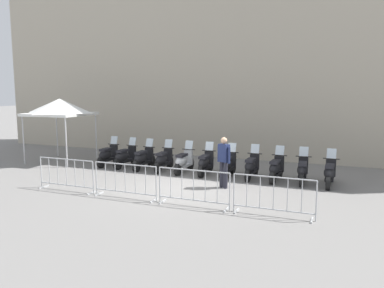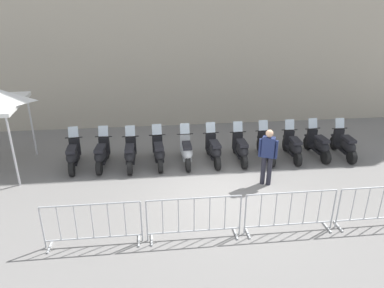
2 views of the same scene
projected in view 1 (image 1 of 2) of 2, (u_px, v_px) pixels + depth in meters
ground_plane at (183, 188)px, 12.92m from camera, size 120.00×120.00×0.00m
building_facade at (242, 24)px, 18.70m from camera, size 28.09×4.13×13.09m
motorcycle_0 at (108, 155)px, 16.66m from camera, size 0.56×1.72×1.24m
motorcycle_1 at (125, 157)px, 16.29m from camera, size 0.61×1.72×1.24m
motorcycle_2 at (143, 159)px, 15.86m from camera, size 0.56×1.73×1.24m
motorcycle_3 at (163, 160)px, 15.55m from camera, size 0.56×1.72×1.24m
motorcycle_4 at (183, 162)px, 15.18m from camera, size 0.56×1.73×1.24m
motorcycle_5 at (205, 163)px, 14.85m from camera, size 0.56×1.72×1.24m
motorcycle_6 at (227, 165)px, 14.48m from camera, size 0.56×1.73×1.24m
motorcycle_7 at (251, 167)px, 14.16m from camera, size 0.56×1.73×1.24m
motorcycle_8 at (276, 169)px, 13.79m from camera, size 0.58×1.73×1.24m
motorcycle_9 at (302, 171)px, 13.47m from camera, size 0.56×1.72×1.24m
motorcycle_10 at (330, 173)px, 13.04m from camera, size 0.56×1.73×1.24m
barrier_segment_0 at (66, 175)px, 12.50m from camera, size 2.18×0.56×1.07m
barrier_segment_1 at (125, 181)px, 11.64m from camera, size 2.18×0.56×1.07m
barrier_segment_2 at (193, 188)px, 10.78m from camera, size 2.18×0.56×1.07m
barrier_segment_3 at (273, 197)px, 9.92m from camera, size 2.18×0.56×1.07m
officer_near_row_end at (224, 159)px, 12.77m from camera, size 0.50×0.36×1.73m
canopy_tent at (60, 107)px, 17.45m from camera, size 2.53×2.53×2.91m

